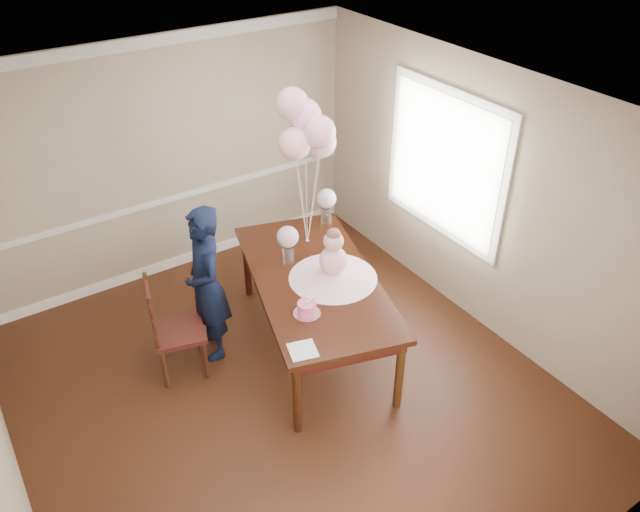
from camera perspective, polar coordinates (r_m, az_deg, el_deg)
The scene contains 51 objects.
floor at distance 5.94m, azimuth -3.18°, elevation -12.33°, with size 4.50×5.00×0.00m, color black.
ceiling at distance 4.40m, azimuth -4.30°, elevation 12.75°, with size 4.50×5.00×0.02m, color white.
wall_back at distance 7.05m, azimuth -14.09°, elevation 8.31°, with size 4.50×0.02×2.70m, color tan.
wall_front at distance 3.71m, azimuth 17.70°, elevation -20.76°, with size 4.50×0.02×2.70m, color tan.
wall_right at distance 6.28m, azimuth 14.40°, elevation 4.98°, with size 0.02×5.00×2.70m, color tan.
chair_rail_trim at distance 7.24m, azimuth -13.57°, elevation 5.08°, with size 4.50×0.02×0.07m, color silver.
crown_molding at distance 6.61m, azimuth -15.65°, elevation 18.30°, with size 4.50×0.02×0.12m, color silver.
baseboard_trim at distance 7.67m, azimuth -12.75°, elevation -0.41°, with size 4.50×0.02×0.12m, color white.
window_frame at distance 6.48m, azimuth 11.36°, elevation 8.32°, with size 0.02×1.66×1.56m, color silver.
window_blinds at distance 6.47m, azimuth 11.24°, elevation 8.28°, with size 0.01×1.50×1.40m, color white.
dining_table_top at distance 5.91m, azimuth -0.50°, elevation -2.19°, with size 1.10×2.21×0.06m, color black.
table_apron at distance 5.96m, azimuth -0.50°, elevation -2.83°, with size 0.99×2.10×0.11m, color black.
table_leg_fl at distance 5.35m, azimuth -2.10°, elevation -12.84°, with size 0.08×0.08×0.77m, color black.
table_leg_fr at distance 5.58m, azimuth 7.27°, elevation -10.67°, with size 0.08×0.08×0.77m, color black.
table_leg_bl at distance 6.87m, azimuth -6.67°, elevation -0.87°, with size 0.08×0.08×0.77m, color black.
table_leg_br at distance 7.05m, azimuth 0.71°, elevation 0.41°, with size 0.08×0.08×0.77m, color black.
baby_skirt at distance 5.86m, azimuth 1.20°, elevation -1.56°, with size 0.84×0.84×0.11m, color #FFBBE0.
baby_torso at distance 5.77m, azimuth 1.22°, elevation -0.40°, with size 0.27×0.27×0.27m, color #FFA1D4.
baby_head at distance 5.66m, azimuth 1.24°, elevation 1.36°, with size 0.19×0.19×0.19m, color beige.
baby_hair at distance 5.62m, azimuth 1.25°, elevation 1.93°, with size 0.13×0.13×0.13m, color brown.
cake_platter at distance 5.46m, azimuth -1.20°, elevation -5.27°, with size 0.24×0.24×0.01m, color silver.
birthday_cake at distance 5.42m, azimuth -1.21°, elevation -4.78°, with size 0.17×0.17×0.11m, color #FF5090.
cake_flower_a at distance 5.38m, azimuth -1.22°, elevation -4.19°, with size 0.03×0.03×0.03m, color white.
cake_flower_b at distance 5.40m, azimuth -0.95°, elevation -3.98°, with size 0.03×0.03×0.03m, color silver.
rose_vase_near at distance 6.07m, azimuth -2.92°, elevation 0.18°, with size 0.11×0.11×0.18m, color white.
roses_near at distance 5.96m, azimuth -2.98°, elevation 1.77°, with size 0.21×0.21×0.21m, color beige.
rose_vase_far at distance 6.70m, azimuth 0.58°, elevation 3.78°, with size 0.11×0.11×0.18m, color silver.
roses_far at distance 6.60m, azimuth 0.59°, elevation 5.27°, with size 0.21×0.21×0.21m, color #F5CDDC.
napkin at distance 5.10m, azimuth -1.59°, elevation -8.61°, with size 0.22×0.22×0.01m, color white.
balloon_weight at distance 6.39m, azimuth -1.15°, elevation 1.34°, with size 0.04×0.04×0.02m, color silver.
balloon_a at distance 5.85m, azimuth -2.33°, elevation 10.22°, with size 0.31×0.31×0.31m, color #FFB4C9.
balloon_b at distance 5.81m, azimuth -0.06°, elevation 11.28°, with size 0.31×0.31×0.31m, color #F3ACD1.
balloon_c at distance 5.89m, azimuth -1.40°, elevation 12.76°, with size 0.31×0.31×0.31m, color #FFB4D9.
balloon_d at distance 5.85m, azimuth -2.54°, elevation 13.72°, with size 0.31×0.31×0.31m, color #E9A5C0.
balloon_e at distance 6.02m, azimuth 0.04°, elevation 10.39°, with size 0.31×0.31×0.31m, color #FBB2C6.
balloon_ribbon_a at distance 6.14m, azimuth -1.69°, elevation 4.90°, with size 0.00×0.00×0.93m, color white.
balloon_ribbon_b at distance 6.12m, azimuth -0.63°, elevation 5.38°, with size 0.00×0.00×1.04m, color white.
balloon_ribbon_c at distance 6.15m, azimuth -1.26°, elevation 6.13°, with size 0.00×0.00×1.15m, color white.
balloon_ribbon_d at distance 6.12m, azimuth -1.79°, elevation 6.56°, with size 0.00×0.00×1.26m, color white.
balloon_ribbon_e at distance 6.22m, azimuth -0.57°, elevation 5.05°, with size 0.00×0.00×0.87m, color white.
dining_chair_seat at distance 5.98m, azimuth -12.76°, elevation -6.77°, with size 0.46×0.46×0.05m, color #3B1410.
chair_leg_fl at distance 5.99m, azimuth -13.98°, elevation -9.99°, with size 0.04×0.04×0.45m, color #371E0F.
chair_leg_fr at distance 6.01m, azimuth -10.43°, elevation -9.31°, with size 0.04×0.04×0.45m, color #33170E.
chair_leg_bl at distance 6.27m, azimuth -14.42°, elevation -7.71°, with size 0.04×0.04×0.45m, color #3D1A10.
chair_leg_br at distance 6.28m, azimuth -11.04°, elevation -7.07°, with size 0.04×0.04×0.45m, color #3A140F.
chair_back_post_l at distance 5.64m, azimuth -14.94°, elevation -6.02°, with size 0.04×0.04×0.58m, color black.
chair_back_post_r at distance 5.93m, azimuth -15.35°, elevation -3.81°, with size 0.04×0.04×0.58m, color #39210F.
chair_slat_low at distance 5.86m, azimuth -14.97°, elevation -5.84°, with size 0.03×0.42×0.05m, color #35190E.
chair_slat_mid at distance 5.76m, azimuth -15.21°, elevation -4.56°, with size 0.03×0.42×0.05m, color #361B0E.
chair_slat_top at distance 5.66m, azimuth -15.46°, elevation -3.24°, with size 0.03×0.42×0.05m, color #3C1610.
woman at distance 5.93m, azimuth -10.35°, elevation -2.61°, with size 0.58×0.39×1.61m, color black.
Camera 1 is at (-1.98, -3.59, 4.29)m, focal length 35.00 mm.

